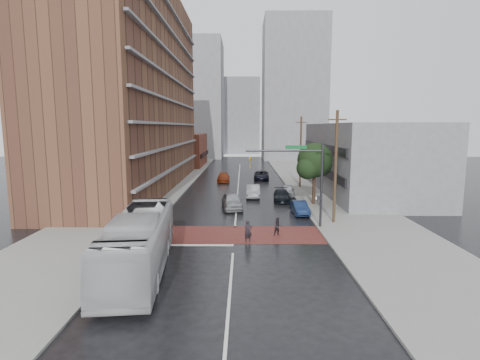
{
  "coord_description": "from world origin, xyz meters",
  "views": [
    {
      "loc": [
        0.68,
        -28.62,
        8.57
      ],
      "look_at": [
        0.4,
        7.02,
        3.5
      ],
      "focal_mm": 28.0,
      "sensor_mm": 36.0,
      "label": 1
    }
  ],
  "objects_px": {
    "car_travel_c": "(223,177)",
    "car_parked_near": "(300,208)",
    "pedestrian_b": "(278,227)",
    "car_parked_mid": "(282,195)",
    "suv_travel": "(261,175)",
    "car_parked_far": "(288,190)",
    "transit_bus": "(139,242)",
    "car_travel_b": "(253,191)",
    "car_travel_a": "(232,201)",
    "pedestrian_a": "(248,231)"
  },
  "relations": [
    {
      "from": "suv_travel",
      "to": "car_parked_mid",
      "type": "bearing_deg",
      "value": -82.39
    },
    {
      "from": "car_travel_a",
      "to": "car_parked_near",
      "type": "distance_m",
      "value": 7.15
    },
    {
      "from": "car_parked_far",
      "to": "transit_bus",
      "type": "bearing_deg",
      "value": -111.09
    },
    {
      "from": "car_parked_near",
      "to": "car_parked_mid",
      "type": "height_order",
      "value": "car_parked_mid"
    },
    {
      "from": "suv_travel",
      "to": "car_travel_c",
      "type": "bearing_deg",
      "value": -155.57
    },
    {
      "from": "transit_bus",
      "to": "suv_travel",
      "type": "relative_size",
      "value": 2.41
    },
    {
      "from": "car_travel_c",
      "to": "car_parked_near",
      "type": "xyz_separation_m",
      "value": [
        8.67,
        -22.04,
        -0.03
      ]
    },
    {
      "from": "transit_bus",
      "to": "car_parked_near",
      "type": "relative_size",
      "value": 3.22
    },
    {
      "from": "car_travel_c",
      "to": "car_parked_near",
      "type": "height_order",
      "value": "car_travel_c"
    },
    {
      "from": "car_travel_a",
      "to": "car_parked_mid",
      "type": "relative_size",
      "value": 1.08
    },
    {
      "from": "suv_travel",
      "to": "car_parked_far",
      "type": "distance_m",
      "value": 14.64
    },
    {
      "from": "pedestrian_a",
      "to": "car_travel_b",
      "type": "height_order",
      "value": "pedestrian_a"
    },
    {
      "from": "pedestrian_a",
      "to": "car_travel_b",
      "type": "distance_m",
      "value": 17.98
    },
    {
      "from": "transit_bus",
      "to": "car_parked_near",
      "type": "distance_m",
      "value": 18.9
    },
    {
      "from": "car_travel_b",
      "to": "car_parked_far",
      "type": "xyz_separation_m",
      "value": [
        4.37,
        1.19,
        -0.07
      ]
    },
    {
      "from": "car_travel_b",
      "to": "suv_travel",
      "type": "xyz_separation_m",
      "value": [
        1.79,
        15.6,
        -0.03
      ]
    },
    {
      "from": "transit_bus",
      "to": "car_travel_c",
      "type": "distance_m",
      "value": 36.91
    },
    {
      "from": "car_travel_b",
      "to": "car_parked_far",
      "type": "height_order",
      "value": "car_travel_b"
    },
    {
      "from": "transit_bus",
      "to": "pedestrian_b",
      "type": "height_order",
      "value": "transit_bus"
    },
    {
      "from": "car_travel_a",
      "to": "transit_bus",
      "type": "bearing_deg",
      "value": -114.06
    },
    {
      "from": "pedestrian_b",
      "to": "car_travel_c",
      "type": "distance_m",
      "value": 30.03
    },
    {
      "from": "transit_bus",
      "to": "pedestrian_b",
      "type": "distance_m",
      "value": 11.61
    },
    {
      "from": "car_parked_near",
      "to": "car_parked_far",
      "type": "height_order",
      "value": "car_parked_far"
    },
    {
      "from": "transit_bus",
      "to": "suv_travel",
      "type": "distance_m",
      "value": 40.26
    },
    {
      "from": "car_parked_near",
      "to": "car_parked_far",
      "type": "distance_m",
      "value": 10.03
    },
    {
      "from": "car_parked_mid",
      "to": "car_travel_c",
      "type": "bearing_deg",
      "value": 119.78
    },
    {
      "from": "car_parked_far",
      "to": "car_travel_c",
      "type": "bearing_deg",
      "value": 130.24
    },
    {
      "from": "pedestrian_a",
      "to": "car_parked_mid",
      "type": "bearing_deg",
      "value": 51.87
    },
    {
      "from": "pedestrian_a",
      "to": "car_parked_far",
      "type": "bearing_deg",
      "value": 51.25
    },
    {
      "from": "car_travel_a",
      "to": "car_parked_near",
      "type": "height_order",
      "value": "car_travel_a"
    },
    {
      "from": "pedestrian_b",
      "to": "car_travel_a",
      "type": "bearing_deg",
      "value": 95.79
    },
    {
      "from": "car_parked_near",
      "to": "transit_bus",
      "type": "bearing_deg",
      "value": -131.91
    },
    {
      "from": "transit_bus",
      "to": "pedestrian_a",
      "type": "xyz_separation_m",
      "value": [
        6.57,
        5.62,
        -0.92
      ]
    },
    {
      "from": "car_travel_b",
      "to": "car_travel_c",
      "type": "height_order",
      "value": "car_travel_b"
    },
    {
      "from": "car_travel_c",
      "to": "car_parked_mid",
      "type": "bearing_deg",
      "value": -64.64
    },
    {
      "from": "car_parked_mid",
      "to": "car_parked_far",
      "type": "distance_m",
      "value": 3.53
    },
    {
      "from": "transit_bus",
      "to": "pedestrian_a",
      "type": "relative_size",
      "value": 7.56
    },
    {
      "from": "car_parked_near",
      "to": "car_parked_mid",
      "type": "bearing_deg",
      "value": 96.15
    },
    {
      "from": "pedestrian_a",
      "to": "car_travel_a",
      "type": "bearing_deg",
      "value": 74.25
    },
    {
      "from": "car_parked_far",
      "to": "suv_travel",
      "type": "bearing_deg",
      "value": 104.52
    },
    {
      "from": "car_travel_b",
      "to": "suv_travel",
      "type": "relative_size",
      "value": 0.88
    },
    {
      "from": "pedestrian_b",
      "to": "car_travel_b",
      "type": "height_order",
      "value": "car_travel_b"
    },
    {
      "from": "pedestrian_a",
      "to": "pedestrian_b",
      "type": "xyz_separation_m",
      "value": [
        2.4,
        1.69,
        -0.09
      ]
    },
    {
      "from": "pedestrian_b",
      "to": "car_travel_c",
      "type": "relative_size",
      "value": 0.32
    },
    {
      "from": "pedestrian_a",
      "to": "pedestrian_b",
      "type": "distance_m",
      "value": 2.93
    },
    {
      "from": "car_travel_a",
      "to": "car_parked_near",
      "type": "bearing_deg",
      "value": -26.15
    },
    {
      "from": "pedestrian_b",
      "to": "car_travel_c",
      "type": "bearing_deg",
      "value": 84.89
    },
    {
      "from": "transit_bus",
      "to": "car_travel_a",
      "type": "height_order",
      "value": "transit_bus"
    },
    {
      "from": "pedestrian_a",
      "to": "car_travel_c",
      "type": "relative_size",
      "value": 0.36
    },
    {
      "from": "car_travel_a",
      "to": "suv_travel",
      "type": "bearing_deg",
      "value": 71.71
    }
  ]
}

